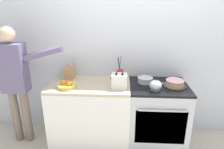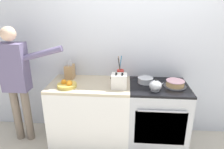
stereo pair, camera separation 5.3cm
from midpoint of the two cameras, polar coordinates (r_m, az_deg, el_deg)
The scene contains 11 objects.
wall_back at distance 2.90m, azimuth 8.14°, elevation 7.10°, with size 8.00×0.04×2.60m.
counter_cabinet at distance 2.93m, azimuth -5.56°, elevation -10.70°, with size 1.09×0.66×0.90m.
stove_range at distance 2.92m, azimuth 13.17°, elevation -11.23°, with size 0.78×0.69×0.90m.
layer_cake at distance 2.74m, azimuth 18.11°, elevation -2.52°, with size 0.29×0.29×0.08m.
tea_kettle at distance 2.54m, azimuth 12.92°, elevation -3.11°, with size 0.19×0.16×0.16m.
mixing_bowl at distance 2.76m, azimuth 10.05°, elevation -1.58°, with size 0.21×0.21×0.08m.
knife_block at distance 2.93m, azimuth -11.46°, elevation 0.84°, with size 0.11×0.18×0.29m.
utensil_crock at distance 2.79m, azimuth 2.94°, elevation 0.01°, with size 0.10×0.10×0.35m.
fruit_bowl at distance 2.65m, azimuth -12.19°, elevation -2.88°, with size 0.25×0.25×0.10m.
toaster at distance 2.54m, azimuth 2.64°, elevation -1.91°, with size 0.21×0.16×0.19m.
person_baker at distance 2.97m, azimuth -25.22°, elevation -0.53°, with size 0.93×0.20×1.66m.
Camera 2 is at (-0.16, -2.15, 1.93)m, focal length 32.00 mm.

